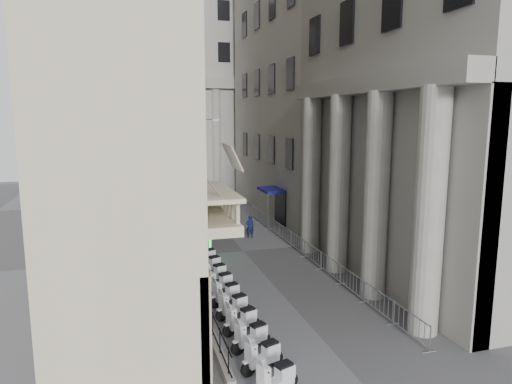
{
  "coord_description": "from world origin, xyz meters",
  "views": [
    {
      "loc": [
        -7.29,
        -9.12,
        8.8
      ],
      "look_at": [
        -0.05,
        15.96,
        4.5
      ],
      "focal_mm": 32.0,
      "sensor_mm": 36.0,
      "label": 1
    }
  ],
  "objects_px": {
    "security_tent": "(196,194)",
    "pedestrian_a": "(250,227)",
    "info_kiosk": "(208,245)",
    "street_lamp": "(190,163)",
    "pedestrian_b": "(229,209)"
  },
  "relations": [
    {
      "from": "street_lamp",
      "to": "pedestrian_a",
      "type": "xyz_separation_m",
      "value": [
        3.71,
        -4.46,
        -4.38
      ]
    },
    {
      "from": "security_tent",
      "to": "street_lamp",
      "type": "relative_size",
      "value": 0.48
    },
    {
      "from": "pedestrian_b",
      "to": "street_lamp",
      "type": "bearing_deg",
      "value": 52.23
    },
    {
      "from": "security_tent",
      "to": "street_lamp",
      "type": "xyz_separation_m",
      "value": [
        -0.31,
        0.73,
        2.39
      ]
    },
    {
      "from": "pedestrian_a",
      "to": "pedestrian_b",
      "type": "bearing_deg",
      "value": -89.79
    },
    {
      "from": "security_tent",
      "to": "info_kiosk",
      "type": "height_order",
      "value": "security_tent"
    },
    {
      "from": "security_tent",
      "to": "street_lamp",
      "type": "height_order",
      "value": "street_lamp"
    },
    {
      "from": "security_tent",
      "to": "pedestrian_a",
      "type": "height_order",
      "value": "security_tent"
    },
    {
      "from": "security_tent",
      "to": "info_kiosk",
      "type": "bearing_deg",
      "value": -93.14
    },
    {
      "from": "pedestrian_b",
      "to": "pedestrian_a",
      "type": "bearing_deg",
      "value": 105.45
    },
    {
      "from": "info_kiosk",
      "to": "pedestrian_b",
      "type": "height_order",
      "value": "info_kiosk"
    },
    {
      "from": "street_lamp",
      "to": "pedestrian_a",
      "type": "distance_m",
      "value": 7.27
    },
    {
      "from": "street_lamp",
      "to": "pedestrian_b",
      "type": "bearing_deg",
      "value": 38.21
    },
    {
      "from": "security_tent",
      "to": "street_lamp",
      "type": "distance_m",
      "value": 2.52
    },
    {
      "from": "security_tent",
      "to": "info_kiosk",
      "type": "relative_size",
      "value": 2.46
    }
  ]
}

